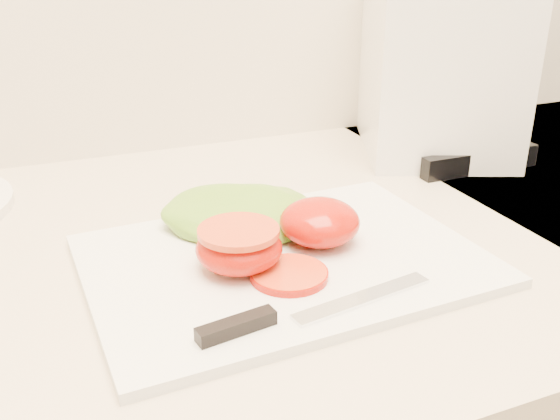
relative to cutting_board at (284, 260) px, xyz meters
name	(u,v)px	position (x,y,z in m)	size (l,w,h in m)	color
cutting_board	(284,260)	(0.00, 0.00, 0.00)	(0.38, 0.27, 0.01)	white
tomato_half_dome	(320,222)	(0.05, 0.01, 0.03)	(0.08, 0.08, 0.04)	red
tomato_half_cut	(239,246)	(-0.05, -0.01, 0.03)	(0.08, 0.08, 0.04)	red
tomato_slice_0	(289,274)	(-0.01, -0.04, 0.01)	(0.07, 0.07, 0.01)	#CF5322
lettuce_leaf_0	(239,214)	(-0.02, 0.08, 0.02)	(0.17, 0.11, 0.03)	olive
lettuce_leaf_1	(278,208)	(0.03, 0.08, 0.02)	(0.11, 0.08, 0.02)	olive
knife	(289,314)	(-0.04, -0.10, 0.01)	(0.22, 0.04, 0.01)	silver
appliance	(440,48)	(0.35, 0.26, 0.15)	(0.20, 0.25, 0.30)	white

